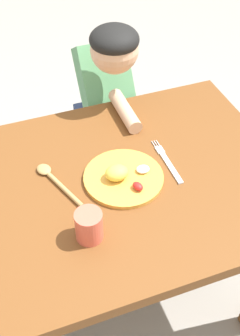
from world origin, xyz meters
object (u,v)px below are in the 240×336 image
at_px(plate, 123,177).
at_px(person, 106,113).
at_px(fork, 168,162).
at_px(spoon, 54,179).
at_px(drinking_cup, 89,226).

bearing_deg(plate, person, 77.26).
relative_size(fork, person, 0.21).
relative_size(fork, spoon, 0.96).
bearing_deg(person, fork, 95.17).
distance_m(fork, spoon, 0.38).
relative_size(spoon, drinking_cup, 2.37).
bearing_deg(fork, drinking_cup, 120.66).
distance_m(plate, drinking_cup, 0.24).
height_order(plate, spoon, plate).
height_order(fork, drinking_cup, drinking_cup).
bearing_deg(fork, spoon, 82.74).
bearing_deg(plate, drinking_cup, -133.76).
xyz_separation_m(plate, drinking_cup, (-0.17, -0.17, 0.03)).
xyz_separation_m(plate, person, (0.12, 0.53, -0.16)).
xyz_separation_m(spoon, drinking_cup, (0.04, -0.24, 0.04)).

